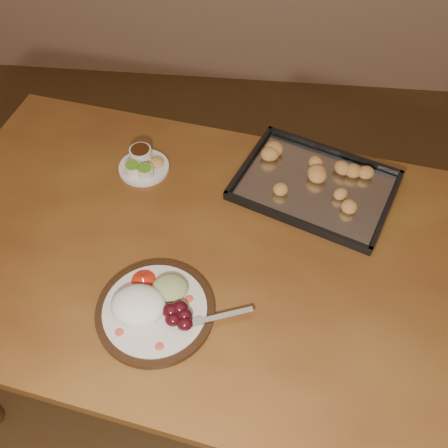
# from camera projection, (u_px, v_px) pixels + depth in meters

# --- Properties ---
(ground) EXTENTS (4.00, 4.00, 0.00)m
(ground) POSITION_uv_depth(u_px,v_px,m) (262.00, 435.00, 1.70)
(ground) COLOR #4F331B
(ground) RESTS_ON ground
(dining_table) EXTENTS (1.63, 1.14, 0.75)m
(dining_table) POSITION_uv_depth(u_px,v_px,m) (207.00, 270.00, 1.34)
(dining_table) COLOR brown
(dining_table) RESTS_ON ground
(dinner_plate) EXTENTS (0.36, 0.27, 0.06)m
(dinner_plate) POSITION_uv_depth(u_px,v_px,m) (153.00, 307.00, 1.14)
(dinner_plate) COLOR black
(dinner_plate) RESTS_ON dining_table
(condiment_saucer) EXTENTS (0.14, 0.14, 0.05)m
(condiment_saucer) POSITION_uv_depth(u_px,v_px,m) (143.00, 164.00, 1.43)
(condiment_saucer) COLOR silver
(condiment_saucer) RESTS_ON dining_table
(baking_tray) EXTENTS (0.50, 0.44, 0.04)m
(baking_tray) POSITION_uv_depth(u_px,v_px,m) (315.00, 185.00, 1.39)
(baking_tray) COLOR black
(baking_tray) RESTS_ON dining_table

